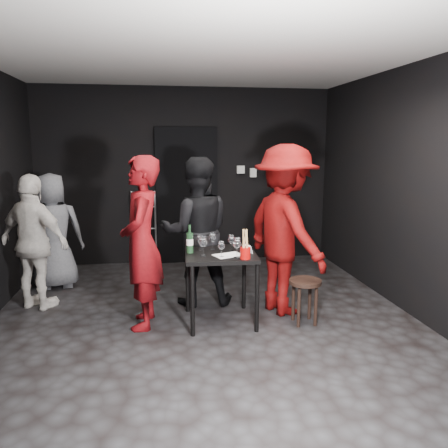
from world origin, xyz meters
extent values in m
cube|color=black|center=(0.00, 0.00, 0.00)|extent=(4.50, 5.00, 0.02)
cube|color=silver|center=(0.00, 0.00, 2.70)|extent=(4.50, 5.00, 0.02)
cube|color=black|center=(0.00, 2.50, 1.35)|extent=(4.50, 0.04, 2.70)
cube|color=black|center=(0.00, -2.50, 1.35)|extent=(4.50, 0.04, 2.70)
cube|color=black|center=(2.25, 0.00, 1.35)|extent=(0.04, 5.00, 2.70)
cube|color=black|center=(0.00, 2.44, 1.05)|extent=(0.95, 0.10, 2.10)
cube|color=#B7B7B2|center=(0.85, 2.45, 1.45)|extent=(0.12, 0.06, 0.12)
cube|color=#B7B7B2|center=(1.05, 2.45, 1.40)|extent=(0.10, 0.06, 0.14)
cylinder|color=#B2B2B7|center=(-0.84, 2.34, 0.57)|extent=(0.03, 0.03, 1.15)
cylinder|color=#B2B2B7|center=(-0.49, 2.34, 0.57)|extent=(0.03, 0.03, 1.15)
cube|color=#B2B2B7|center=(-0.67, 2.22, 0.01)|extent=(0.38, 0.21, 0.03)
cylinder|color=black|center=(-0.84, 2.37, 0.08)|extent=(0.04, 0.16, 0.16)
cylinder|color=black|center=(-0.49, 2.37, 0.08)|extent=(0.04, 0.16, 0.16)
cube|color=black|center=(0.16, 0.02, 0.73)|extent=(0.72, 0.72, 0.04)
cylinder|color=black|center=(-0.16, -0.30, 0.35)|extent=(0.04, 0.04, 0.71)
cylinder|color=black|center=(0.48, -0.30, 0.35)|extent=(0.04, 0.04, 0.71)
cylinder|color=black|center=(-0.16, 0.34, 0.35)|extent=(0.04, 0.04, 0.71)
cylinder|color=black|center=(0.48, 0.34, 0.35)|extent=(0.04, 0.04, 0.71)
cylinder|color=black|center=(1.02, -0.17, 0.45)|extent=(0.33, 0.33, 0.04)
cylinder|color=black|center=(1.11, -0.08, 0.21)|extent=(0.04, 0.04, 0.41)
cylinder|color=black|center=(0.93, -0.08, 0.21)|extent=(0.04, 0.04, 0.41)
cylinder|color=black|center=(0.93, -0.26, 0.21)|extent=(0.04, 0.04, 0.41)
cylinder|color=black|center=(1.11, -0.26, 0.21)|extent=(0.04, 0.04, 0.41)
imported|color=maroon|center=(-0.63, 0.05, 1.01)|extent=(0.53, 0.77, 2.03)
imported|color=black|center=(-0.03, 0.60, 0.97)|extent=(0.96, 0.55, 1.95)
imported|color=#5A0606|center=(0.90, 0.19, 1.14)|extent=(1.16, 1.62, 2.29)
imported|color=white|center=(-1.84, 0.72, 0.78)|extent=(1.01, 0.83, 1.56)
imported|color=#58585D|center=(-1.79, 1.45, 0.74)|extent=(0.78, 0.49, 1.49)
cube|color=white|center=(0.22, -0.12, 0.75)|extent=(0.33, 0.27, 0.00)
cylinder|color=black|center=(-0.15, 0.05, 0.85)|extent=(0.07, 0.07, 0.21)
cylinder|color=black|center=(-0.15, 0.05, 1.00)|extent=(0.03, 0.03, 0.08)
cylinder|color=white|center=(-0.15, 0.05, 0.86)|extent=(0.07, 0.07, 0.07)
cylinder|color=#A90907|center=(0.36, -0.27, 0.81)|extent=(0.10, 0.10, 0.11)
camera|label=1|loc=(-0.48, -4.31, 1.86)|focal=35.00mm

